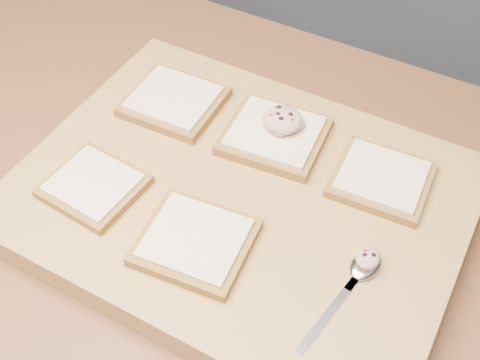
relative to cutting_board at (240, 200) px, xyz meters
The scene contains 9 objects.
cutting_board is the anchor object (origin of this frame).
bread_far_left 0.18m from the cutting_board, 149.88° to the left, with size 0.13×0.12×0.02m.
bread_far_center 0.10m from the cutting_board, 90.91° to the left, with size 0.14×0.13×0.02m.
bread_far_right 0.18m from the cutting_board, 32.22° to the left, with size 0.12×0.11×0.02m.
bread_near_left 0.18m from the cutting_board, 150.92° to the right, with size 0.12×0.11×0.02m.
bread_near_center 0.10m from the cutting_board, 92.11° to the right, with size 0.13×0.13×0.02m.
tuna_salad_dollop 0.12m from the cutting_board, 87.97° to the left, with size 0.05×0.05×0.02m.
spoon 0.18m from the cutting_board, 13.85° to the right, with size 0.05×0.16×0.01m.
spoon_salad 0.18m from the cutting_board, 10.23° to the right, with size 0.03×0.03×0.02m.
Camera 1 is at (0.12, -0.42, 1.52)m, focal length 45.00 mm.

